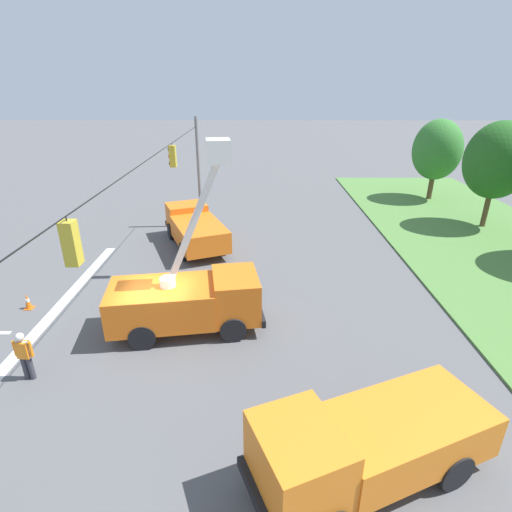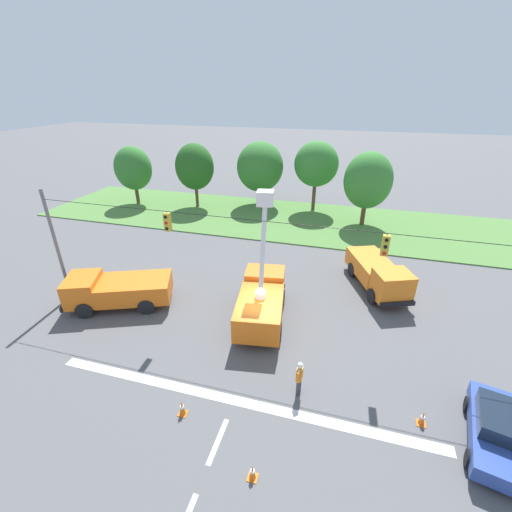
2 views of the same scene
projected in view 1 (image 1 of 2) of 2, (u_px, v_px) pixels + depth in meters
name	position (u px, v px, depth m)	size (l,w,h in m)	color
ground_plane	(160.00, 333.00, 15.75)	(200.00, 200.00, 0.00)	#565659
signal_gantry	(148.00, 232.00, 14.02)	(26.20, 0.33, 7.20)	slate
tree_far_west	(437.00, 150.00, 32.25)	(4.15, 3.82, 6.54)	brown
tree_west	(498.00, 161.00, 25.58)	(4.15, 4.07, 7.00)	brown
utility_truck_bucket_lift	(188.00, 297.00, 15.54)	(3.31, 6.19, 7.35)	orange
utility_truck_support_near	(366.00, 443.00, 9.52)	(4.37, 6.52, 2.25)	orange
utility_truck_support_far	(195.00, 228.00, 23.87)	(6.74, 4.69, 2.07)	orange
road_worker	(24.00, 353.00, 12.95)	(0.28, 0.65, 1.77)	#383842
traffic_cone_foreground_right	(28.00, 301.00, 17.35)	(0.36, 0.36, 0.71)	orange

